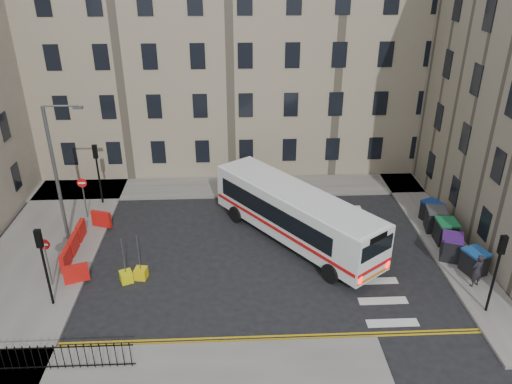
{
  "coord_description": "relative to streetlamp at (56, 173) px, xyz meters",
  "views": [
    {
      "loc": [
        -3.14,
        -23.56,
        15.65
      ],
      "look_at": [
        -1.93,
        1.84,
        3.0
      ],
      "focal_mm": 35.0,
      "sensor_mm": 36.0,
      "label": 1
    }
  ],
  "objects": [
    {
      "name": "traffic_light_east",
      "position": [
        21.6,
        -7.5,
        -1.47
      ],
      "size": [
        0.28,
        0.22,
        4.1
      ],
      "color": "black",
      "rests_on": "pavement_east"
    },
    {
      "name": "pedestrian",
      "position": [
        21.86,
        -5.59,
        -3.28
      ],
      "size": [
        0.78,
        0.67,
        1.82
      ],
      "primitive_type": "imported",
      "rotation": [
        0.0,
        0.0,
        3.55
      ],
      "color": "black",
      "rests_on": "pavement_east"
    },
    {
      "name": "wheelie_bin_d",
      "position": [
        21.86,
        -0.06,
        -3.48
      ],
      "size": [
        1.32,
        1.45,
        1.41
      ],
      "rotation": [
        0.0,
        0.0,
        -0.18
      ],
      "color": "black",
      "rests_on": "pavement_east"
    },
    {
      "name": "traffic_light_sw",
      "position": [
        1.0,
        -6.0,
        -1.47
      ],
      "size": [
        0.28,
        0.22,
        4.1
      ],
      "color": "black",
      "rests_on": "pavement_west"
    },
    {
      "name": "roadworks_barriers",
      "position": [
        1.16,
        -1.5,
        -3.69
      ],
      "size": [
        1.66,
        6.26,
        1.0
      ],
      "color": "red",
      "rests_on": "pavement_west"
    },
    {
      "name": "no_entry_south",
      "position": [
        0.5,
        -4.5,
        -2.26
      ],
      "size": [
        0.6,
        0.08,
        3.0
      ],
      "color": "#595B5E",
      "rests_on": "pavement_west"
    },
    {
      "name": "bollard_chevron",
      "position": [
        4.89,
        -3.95,
        -4.04
      ],
      "size": [
        0.69,
        0.69,
        0.6
      ],
      "primitive_type": "cube",
      "rotation": [
        0.0,
        0.0,
        -0.16
      ],
      "color": "yellow",
      "rests_on": "ground"
    },
    {
      "name": "terrace_north",
      "position": [
        6.0,
        13.5,
        4.28
      ],
      "size": [
        38.3,
        10.8,
        17.2
      ],
      "color": "gray",
      "rests_on": "ground"
    },
    {
      "name": "bollard_yellow",
      "position": [
        4.17,
        -4.22,
        -4.04
      ],
      "size": [
        0.79,
        0.79,
        0.6
      ],
      "primitive_type": "cube",
      "rotation": [
        0.0,
        0.0,
        0.41
      ],
      "color": "#D8D40C",
      "rests_on": "ground"
    },
    {
      "name": "no_entry_north",
      "position": [
        0.5,
        2.5,
        -2.26
      ],
      "size": [
        0.6,
        0.08,
        3.0
      ],
      "color": "#595B5E",
      "rests_on": "pavement_west"
    },
    {
      "name": "pavement_west",
      "position": [
        -1.0,
        -1.0,
        -4.26
      ],
      "size": [
        6.0,
        22.0,
        0.15
      ],
      "primitive_type": "cube",
      "color": "slate",
      "rests_on": "ground"
    },
    {
      "name": "bus",
      "position": [
        13.28,
        -0.64,
        -2.5
      ],
      "size": [
        9.03,
        10.94,
        3.17
      ],
      "rotation": [
        0.0,
        0.0,
        0.64
      ],
      "color": "silver",
      "rests_on": "ground"
    },
    {
      "name": "wheelie_bin_a",
      "position": [
        22.29,
        -4.45,
        -3.53
      ],
      "size": [
        1.35,
        1.45,
        1.3
      ],
      "rotation": [
        0.0,
        0.0,
        0.33
      ],
      "color": "black",
      "rests_on": "pavement_east"
    },
    {
      "name": "ground",
      "position": [
        13.0,
        -2.0,
        -4.34
      ],
      "size": [
        120.0,
        120.0,
        0.0
      ],
      "primitive_type": "plane",
      "color": "black",
      "rests_on": "ground"
    },
    {
      "name": "pavement_north",
      "position": [
        7.0,
        6.6,
        -4.26
      ],
      "size": [
        36.0,
        3.2,
        0.15
      ],
      "primitive_type": "cube",
      "color": "slate",
      "rests_on": "ground"
    },
    {
      "name": "traffic_light_nw",
      "position": [
        1.0,
        4.5,
        -1.47
      ],
      "size": [
        0.28,
        0.22,
        4.1
      ],
      "color": "black",
      "rests_on": "pavement_west"
    },
    {
      "name": "streetlamp",
      "position": [
        0.0,
        0.0,
        0.0
      ],
      "size": [
        0.5,
        0.22,
        8.14
      ],
      "color": "#595B5E",
      "rests_on": "pavement_west"
    },
    {
      "name": "wheelie_bin_b",
      "position": [
        21.61,
        -3.07,
        -3.49
      ],
      "size": [
        1.49,
        1.58,
        1.38
      ],
      "rotation": [
        0.0,
        0.0,
        -0.4
      ],
      "color": "black",
      "rests_on": "pavement_east"
    },
    {
      "name": "wheelie_bin_e",
      "position": [
        22.06,
        1.08,
        -3.55
      ],
      "size": [
        1.36,
        1.44,
        1.27
      ],
      "rotation": [
        0.0,
        0.0,
        0.39
      ],
      "color": "black",
      "rests_on": "pavement_east"
    },
    {
      "name": "wheelie_bin_c",
      "position": [
        21.94,
        -1.46,
        -3.49
      ],
      "size": [
        1.16,
        1.31,
        1.39
      ],
      "rotation": [
        0.0,
        0.0,
        -0.05
      ],
      "color": "black",
      "rests_on": "pavement_east"
    },
    {
      "name": "iron_railings",
      "position": [
        1.75,
        -10.2,
        -3.59
      ],
      "size": [
        7.8,
        0.04,
        1.2
      ],
      "color": "black",
      "rests_on": "pavement_sw"
    },
    {
      "name": "pavement_east",
      "position": [
        22.0,
        2.0,
        -4.26
      ],
      "size": [
        2.4,
        26.0,
        0.15
      ],
      "primitive_type": "cube",
      "color": "slate",
      "rests_on": "ground"
    }
  ]
}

